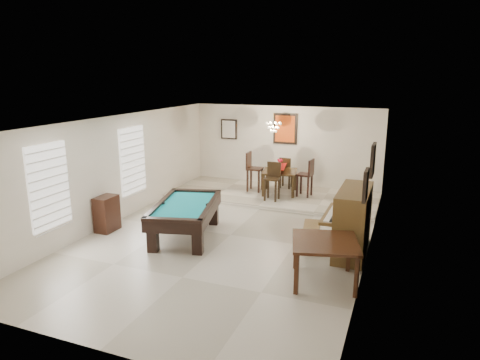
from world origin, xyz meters
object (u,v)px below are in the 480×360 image
Objects in this scene: dining_table at (280,180)px; dining_chair_north at (286,172)px; dining_chair_south at (272,182)px; upright_piano at (345,220)px; pool_table at (186,221)px; dining_chair_east at (305,178)px; piano_bench at (311,236)px; chandelier at (273,123)px; dining_chair_west at (255,172)px; flower_vase at (280,162)px; apothecary_chest at (107,214)px; square_table at (324,262)px.

dining_table is 0.72m from dining_chair_north.
upright_piano is at bearing -48.08° from dining_chair_south.
pool_table is 2.06× the size of dining_chair_east.
upright_piano is 1.88× the size of piano_bench.
piano_bench is 0.81× the size of dining_chair_south.
dining_chair_south is at bearing -74.13° from chandelier.
dining_chair_west is 1.97× the size of chandelier.
dining_table is at bearing 0.00° from flower_vase.
dining_chair_south is (-0.01, -0.74, 0.12)m from dining_table.
apothecary_chest is 0.76× the size of dining_chair_east.
dining_chair_south is at bearing 131.99° from upright_piano.
dining_chair_east reaches higher than dining_table.
dining_chair_north is at bearing 119.95° from upright_piano.
flower_vase is 0.85m from dining_chair_north.
dining_chair_south is at bearing -39.86° from dining_chair_east.
apothecary_chest is 4.69m from dining_chair_west.
chandelier is at bearing -136.66° from flower_vase.
dining_chair_west is (-0.76, 0.73, 0.06)m from dining_chair_south.
upright_piano reaches higher than dining_table.
upright_piano is at bearing 1.72° from piano_bench.
dining_chair_east is at bearing 9.20° from chandelier.
flower_vase reaches higher than dining_chair_north.
apothecary_chest is 5.09m from dining_table.
dining_chair_east is at bearing 115.58° from upright_piano.
dining_chair_west is (2.18, 4.14, 0.30)m from apothecary_chest.
piano_bench is at bearing 9.32° from apothecary_chest.
chandelier is (-0.92, -0.15, 1.53)m from dining_chair_east.
upright_piano reaches higher than dining_chair_east.
apothecary_chest is at bearing -35.64° from dining_chair_east.
dining_chair_south is 0.97× the size of dining_chair_east.
square_table is 1.02× the size of dining_chair_east.
pool_table is 2.14× the size of dining_chair_south.
piano_bench is 0.88× the size of dining_table.
chandelier is at bearing 117.09° from square_table.
dining_chair_north is (0.00, 0.72, -0.45)m from flower_vase.
dining_chair_east is at bearing 48.17° from apothecary_chest.
dining_chair_west is 1.61m from chandelier.
upright_piano is at bearing -139.43° from dining_chair_west.
apothecary_chest is at bearing -170.68° from piano_bench.
square_table is 5.57m from chandelier.
dining_chair_east is (0.75, -0.01, -0.39)m from flower_vase.
square_table is 5.22m from apothecary_chest.
flower_vase is at bearing 89.40° from dining_chair_south.
dining_chair_north is at bearing 62.41° from pool_table.
dining_chair_south is at bearing -90.53° from dining_table.
flower_vase and dining_chair_south have the same top height.
dining_table is 0.89× the size of dining_chair_east.
apothecary_chest is at bearing 175.52° from pool_table.
pool_table is at bearing -19.27° from dining_chair_east.
dining_chair_west is at bearing 71.23° from pool_table.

